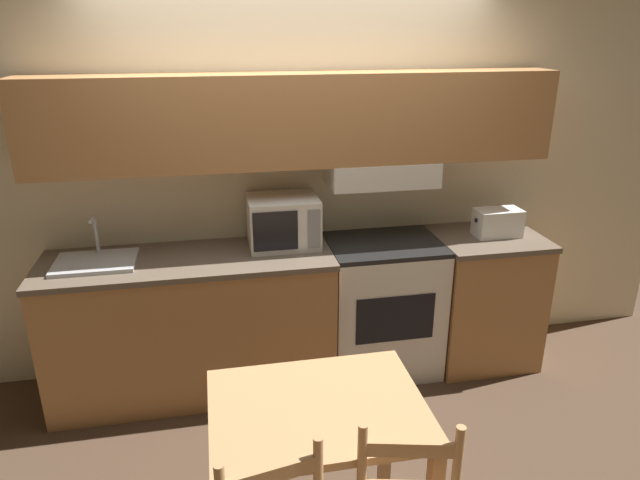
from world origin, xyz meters
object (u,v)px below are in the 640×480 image
(stove_range, at_px, (382,306))
(microwave, at_px, (283,221))
(sink_basin, at_px, (95,261))
(dining_table, at_px, (318,431))
(toaster, at_px, (498,222))

(stove_range, relative_size, microwave, 2.11)
(sink_basin, relative_size, dining_table, 0.52)
(dining_table, bearing_deg, microwave, 87.58)
(sink_basin, distance_m, dining_table, 1.77)
(sink_basin, xyz_separation_m, dining_table, (1.08, -1.37, -0.30))
(dining_table, bearing_deg, sink_basin, 128.11)
(microwave, distance_m, sink_basin, 1.15)
(stove_range, height_order, toaster, toaster)
(stove_range, bearing_deg, microwave, 172.57)
(microwave, height_order, sink_basin, microwave)
(toaster, height_order, sink_basin, sink_basin)
(stove_range, relative_size, toaster, 2.95)
(sink_basin, height_order, dining_table, sink_basin)
(stove_range, bearing_deg, dining_table, -117.29)
(toaster, relative_size, sink_basin, 0.67)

